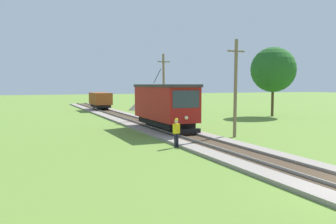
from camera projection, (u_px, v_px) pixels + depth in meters
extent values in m
cube|color=maroon|center=(164.00, 103.00, 28.35)|extent=(2.50, 8.00, 2.60)
cube|color=#383333|center=(164.00, 86.00, 28.24)|extent=(2.60, 8.32, 0.22)
cube|color=black|center=(164.00, 122.00, 28.47)|extent=(2.10, 7.04, 0.44)
cube|color=#2D3842|center=(186.00, 99.00, 24.63)|extent=(2.10, 0.03, 1.25)
cube|color=#2D3842|center=(178.00, 98.00, 28.81)|extent=(0.02, 6.72, 1.04)
sphere|color=#F4EAB2|center=(186.00, 118.00, 24.69)|extent=(0.28, 0.28, 0.28)
cylinder|color=black|center=(157.00, 76.00, 29.64)|extent=(0.05, 1.67, 1.19)
cube|color=black|center=(187.00, 131.00, 24.64)|extent=(2.00, 0.36, 0.32)
cylinder|color=black|center=(176.00, 125.00, 26.42)|extent=(1.54, 0.80, 0.80)
cylinder|color=black|center=(155.00, 120.00, 30.52)|extent=(1.54, 0.80, 0.80)
cube|color=#93471E|center=(100.00, 98.00, 50.76)|extent=(2.40, 5.20, 1.70)
cube|color=black|center=(100.00, 106.00, 50.85)|extent=(2.02, 4.78, 0.38)
cylinder|color=black|center=(103.00, 106.00, 49.42)|extent=(1.54, 0.76, 0.76)
cylinder|color=black|center=(98.00, 105.00, 52.28)|extent=(1.54, 0.76, 0.76)
cylinder|color=#7A664C|center=(235.00, 89.00, 24.91)|extent=(0.24, 0.31, 7.01)
cube|color=#7A664C|center=(236.00, 51.00, 24.70)|extent=(1.40, 0.10, 0.10)
cylinder|color=silver|center=(230.00, 50.00, 24.48)|extent=(0.08, 0.08, 0.10)
cylinder|color=silver|center=(243.00, 50.00, 24.91)|extent=(0.08, 0.08, 0.10)
cylinder|color=#7A664C|center=(164.00, 87.00, 37.26)|extent=(0.24, 0.47, 7.09)
cube|color=#7A664C|center=(164.00, 62.00, 37.05)|extent=(1.40, 0.10, 0.10)
cylinder|color=silver|center=(159.00, 61.00, 36.83)|extent=(0.08, 0.08, 0.10)
cylinder|color=silver|center=(168.00, 61.00, 37.26)|extent=(0.08, 0.08, 0.10)
cone|color=gray|center=(136.00, 107.00, 51.54)|extent=(2.38, 2.38, 1.11)
cylinder|color=black|center=(175.00, 141.00, 20.97)|extent=(0.15, 0.15, 0.86)
cylinder|color=black|center=(177.00, 140.00, 21.08)|extent=(0.15, 0.15, 0.86)
cube|color=yellow|center=(176.00, 129.00, 20.97)|extent=(0.43, 0.34, 0.58)
sphere|color=beige|center=(176.00, 122.00, 20.93)|extent=(0.22, 0.22, 0.22)
sphere|color=yellow|center=(176.00, 120.00, 20.93)|extent=(0.21, 0.21, 0.21)
cylinder|color=black|center=(187.00, 125.00, 28.71)|extent=(0.15, 0.15, 0.86)
cylinder|color=black|center=(188.00, 126.00, 28.55)|extent=(0.15, 0.15, 0.86)
cube|color=yellow|center=(188.00, 117.00, 28.57)|extent=(0.30, 0.41, 0.58)
sphere|color=#936B51|center=(188.00, 112.00, 28.54)|extent=(0.22, 0.22, 0.22)
sphere|color=yellow|center=(188.00, 110.00, 28.53)|extent=(0.21, 0.21, 0.21)
cylinder|color=#4C3823|center=(272.00, 101.00, 41.85)|extent=(0.32, 0.32, 3.58)
sphere|color=#235B23|center=(273.00, 70.00, 41.55)|extent=(5.37, 5.37, 5.37)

